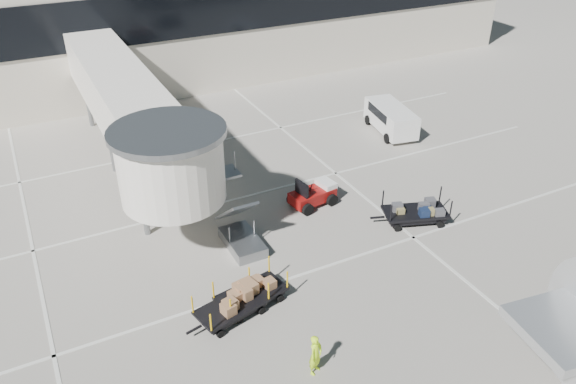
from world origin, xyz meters
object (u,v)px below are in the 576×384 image
(suitcase_cart, at_px, (416,212))
(box_cart_far, at_px, (232,306))
(box_cart_near, at_px, (251,293))
(minivan, at_px, (390,116))
(baggage_tug, at_px, (313,195))
(ground_worker, at_px, (316,355))

(suitcase_cart, distance_m, box_cart_far, 10.64)
(box_cart_near, xyz_separation_m, minivan, (14.63, 11.02, 0.49))
(baggage_tug, bearing_deg, minivan, 24.09)
(ground_worker, relative_size, minivan, 0.34)
(box_cart_far, bearing_deg, baggage_tug, 27.04)
(baggage_tug, relative_size, suitcase_cart, 0.66)
(box_cart_far, bearing_deg, suitcase_cart, -2.07)
(suitcase_cart, bearing_deg, ground_worker, -127.35)
(baggage_tug, bearing_deg, box_cart_far, -148.39)
(baggage_tug, distance_m, ground_worker, 10.93)
(baggage_tug, distance_m, minivan, 10.45)
(baggage_tug, distance_m, suitcase_cart, 5.19)
(box_cart_near, distance_m, box_cart_far, 0.99)
(box_cart_far, relative_size, minivan, 0.74)
(baggage_tug, xyz_separation_m, suitcase_cart, (3.67, -3.68, -0.03))
(suitcase_cart, xyz_separation_m, minivan, (5.13, 9.30, 0.48))
(suitcase_cart, xyz_separation_m, box_cart_far, (-10.44, -2.03, -0.05))
(baggage_tug, height_order, minivan, minivan)
(minivan, bearing_deg, suitcase_cart, -108.50)
(baggage_tug, xyz_separation_m, box_cart_far, (-6.78, -5.71, -0.09))
(box_cart_far, height_order, minivan, minivan)
(box_cart_near, bearing_deg, baggage_tug, 32.45)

